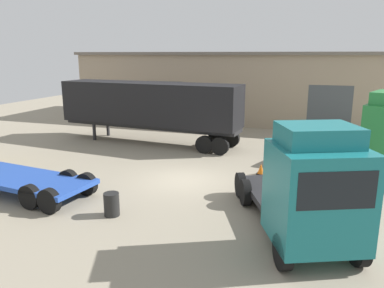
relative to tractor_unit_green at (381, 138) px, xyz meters
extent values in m
plane|color=gray|center=(-8.81, -3.33, -1.97)|extent=(60.00, 60.00, 0.00)
cube|color=tan|center=(-8.81, 15.27, 0.92)|extent=(30.50, 9.19, 5.79)
cube|color=#70665B|center=(-8.81, 15.27, 3.95)|extent=(31.00, 9.69, 0.25)
cube|color=#4C5156|center=(-15.52, 10.70, -0.17)|extent=(3.20, 0.08, 3.60)
cube|color=#4C5156|center=(-2.10, 10.70, -0.17)|extent=(3.20, 0.08, 3.60)
cube|color=#232326|center=(-2.67, 0.98, -1.33)|extent=(4.82, 3.41, 0.24)
cylinder|color=#B2B2B7|center=(-1.76, 1.71, -1.50)|extent=(1.23, 0.91, 0.56)
cylinder|color=black|center=(-3.03, 2.29, -1.45)|extent=(1.08, 0.65, 1.04)
cylinder|color=black|center=(-3.80, 0.23, -1.45)|extent=(1.08, 0.65, 1.04)
cylinder|color=black|center=(-3.87, 2.61, -1.45)|extent=(1.08, 0.65, 1.04)
cylinder|color=black|center=(-4.65, 0.55, -1.45)|extent=(1.08, 0.65, 1.04)
cube|color=black|center=(-13.58, 3.25, 0.73)|extent=(12.55, 3.53, 2.71)
cube|color=#232326|center=(-13.58, 3.25, -0.74)|extent=(12.48, 2.78, 0.24)
cube|color=#232326|center=(-17.62, 2.79, -1.42)|extent=(0.17, 0.17, 1.11)
cube|color=#232326|center=(-17.49, 4.38, -1.42)|extent=(0.17, 0.17, 1.11)
cylinder|color=black|center=(-9.30, 1.78, -1.43)|extent=(1.11, 0.39, 1.08)
cylinder|color=black|center=(-9.11, 3.98, -1.43)|extent=(1.11, 0.39, 1.08)
cylinder|color=black|center=(-8.30, 1.70, -1.43)|extent=(1.11, 0.39, 1.08)
cylinder|color=black|center=(-8.12, 3.89, -1.43)|extent=(1.11, 0.39, 1.08)
cube|color=#2347A3|center=(-14.89, -7.16, -1.30)|extent=(6.86, 3.15, 0.20)
cylinder|color=black|center=(-13.31, -8.40, -1.48)|extent=(1.01, 0.41, 0.98)
cylinder|color=black|center=(-13.07, -6.31, -1.48)|extent=(1.01, 0.41, 0.98)
cylinder|color=black|center=(-12.32, -8.52, -1.48)|extent=(1.01, 0.41, 0.98)
cylinder|color=black|center=(-12.07, -6.43, -1.48)|extent=(1.01, 0.41, 0.98)
cube|color=#197075|center=(-2.85, -8.57, -0.03)|extent=(3.25, 3.20, 2.85)
cube|color=#197075|center=(-2.93, -8.39, 1.67)|extent=(2.60, 2.38, 0.60)
cube|color=black|center=(-2.38, -9.64, 0.54)|extent=(1.96, 0.92, 1.02)
cube|color=#232326|center=(-4.17, -5.55, -1.33)|extent=(3.52, 4.65, 0.24)
cylinder|color=#B2B2B7|center=(-3.02, -5.70, -1.50)|extent=(0.95, 1.23, 0.56)
cylinder|color=black|center=(-1.60, -8.68, -1.45)|extent=(0.69, 1.07, 1.04)
cylinder|color=black|center=(-3.62, -9.56, -1.45)|extent=(0.69, 1.07, 1.04)
cylinder|color=black|center=(-3.45, -4.46, -1.45)|extent=(0.69, 1.07, 1.04)
cylinder|color=black|center=(-5.46, -5.34, -1.45)|extent=(0.69, 1.07, 1.04)
cylinder|color=black|center=(-3.81, -3.64, -1.45)|extent=(0.69, 1.07, 1.04)
cylinder|color=black|center=(-5.82, -4.52, -1.45)|extent=(0.69, 1.07, 1.04)
cylinder|color=black|center=(-9.99, -7.94, -1.53)|extent=(0.58, 0.58, 0.88)
cube|color=black|center=(-5.44, -1.23, -1.95)|extent=(0.40, 0.40, 0.04)
cone|color=orange|center=(-5.44, -1.23, -1.70)|extent=(0.36, 0.36, 0.55)
camera|label=1|loc=(-3.03, -19.30, 3.91)|focal=35.00mm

